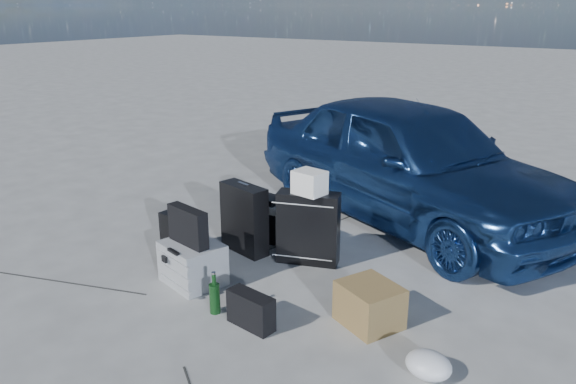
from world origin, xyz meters
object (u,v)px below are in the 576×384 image
Objects in this scene: suitcase_right at (308,228)px; duffel_bag at (266,224)px; briefcase at (182,237)px; cardboard_box at (369,305)px; pelican_case at (193,263)px; car at (408,160)px; suitcase_left at (244,219)px; green_bottle at (215,293)px.

suitcase_right reaches higher than duffel_bag.
cardboard_box is at bearing 2.26° from briefcase.
suitcase_right reaches higher than cardboard_box.
suitcase_right is at bearing 70.96° from pelican_case.
duffel_bag reaches higher than cardboard_box.
car reaches higher than suitcase_left.
briefcase reaches higher than cardboard_box.
car is 7.68× the size of briefcase.
cardboard_box is at bearing -44.00° from duffel_bag.
car reaches higher than duffel_bag.
suitcase_right is at bearing 145.41° from cardboard_box.
suitcase_right is 1.14m from green_bottle.
green_bottle is (0.47, -0.27, -0.01)m from pelican_case.
car is 7.98× the size of pelican_case.
pelican_case is 0.76× the size of duffel_bag.
briefcase is 1.22× the size of cardboard_box.
pelican_case is 1.50× the size of green_bottle.
suitcase_left is at bearing 107.70° from pelican_case.
car reaches higher than pelican_case.
cardboard_box is at bearing -141.10° from car.
duffel_bag is (-0.90, -1.28, -0.49)m from car.
green_bottle is (0.51, -1.00, -0.16)m from suitcase_left.
pelican_case is at bearing -171.05° from cardboard_box.
car is 1.88m from suitcase_left.
green_bottle is at bearing -165.94° from car.
briefcase is at bearing 170.40° from car.
suitcase_right reaches higher than suitcase_left.
suitcase_left is at bearing -105.18° from duffel_bag.
pelican_case is 1.17× the size of cardboard_box.
suitcase_left reaches higher than green_bottle.
suitcase_left is at bearing 173.60° from car.
suitcase_left is (-0.90, -1.62, -0.33)m from car.
suitcase_right reaches higher than pelican_case.
green_bottle is at bearing -28.43° from briefcase.
duffel_bag is at bearing 141.35° from suitcase_right.
suitcase_left reaches higher than cardboard_box.
green_bottle is (0.89, -0.58, -0.03)m from briefcase.
green_bottle is (-1.01, -0.50, 0.01)m from cardboard_box.
pelican_case is 1.50m from cardboard_box.
cardboard_box is (1.52, -0.50, -0.17)m from suitcase_left.
suitcase_left is at bearing 161.87° from cardboard_box.
briefcase is at bearing -119.58° from suitcase_left.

